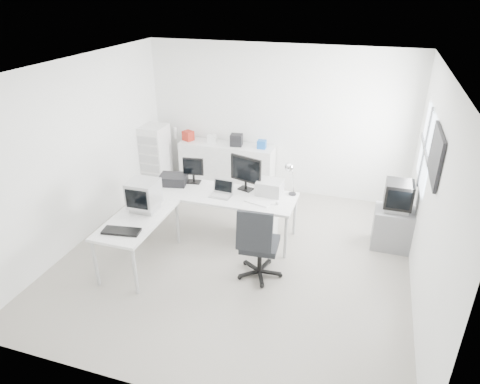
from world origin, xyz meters
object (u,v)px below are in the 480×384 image
(laptop, at_px, (221,190))
(crt_monitor, at_px, (144,197))
(lcd_monitor_large, at_px, (246,173))
(crt_tv, at_px, (398,197))
(filing_cabinet, at_px, (156,157))
(sideboard, at_px, (227,167))
(office_chair, at_px, (260,241))
(laser_printer, at_px, (270,187))
(side_desk, at_px, (140,240))
(tv_cabinet, at_px, (392,228))
(lcd_monitor_small, at_px, (193,170))
(main_desk, at_px, (220,214))
(inkjet_printer, at_px, (173,179))
(drawer_pedestal, at_px, (263,223))

(laptop, bearing_deg, crt_monitor, -136.82)
(lcd_monitor_large, distance_m, laptop, 0.49)
(crt_tv, bearing_deg, filing_cabinet, 169.01)
(lcd_monitor_large, relative_size, sideboard, 0.31)
(crt_tv, bearing_deg, office_chair, -143.06)
(laser_printer, height_order, crt_tv, crt_tv)
(side_desk, relative_size, office_chair, 1.25)
(tv_cabinet, bearing_deg, side_desk, -155.97)
(laptop, xyz_separation_m, office_chair, (0.84, -0.76, -0.30))
(lcd_monitor_small, bearing_deg, main_desk, -32.50)
(inkjet_printer, height_order, lcd_monitor_small, lcd_monitor_small)
(side_desk, height_order, filing_cabinet, filing_cabinet)
(drawer_pedestal, bearing_deg, lcd_monitor_large, 150.26)
(inkjet_printer, height_order, lcd_monitor_large, lcd_monitor_large)
(drawer_pedestal, bearing_deg, laptop, -167.01)
(tv_cabinet, bearing_deg, lcd_monitor_large, -174.64)
(filing_cabinet, bearing_deg, crt_tv, -10.99)
(inkjet_printer, distance_m, laptop, 0.92)
(drawer_pedestal, relative_size, lcd_monitor_small, 1.40)
(lcd_monitor_large, xyz_separation_m, crt_tv, (2.31, 0.22, -0.17))
(lcd_monitor_large, bearing_deg, crt_monitor, -120.49)
(side_desk, bearing_deg, drawer_pedestal, 36.57)
(inkjet_printer, relative_size, lcd_monitor_large, 0.75)
(sideboard, distance_m, filing_cabinet, 1.42)
(crt_monitor, relative_size, office_chair, 0.39)
(drawer_pedestal, distance_m, crt_monitor, 1.91)
(filing_cabinet, bearing_deg, lcd_monitor_large, -26.52)
(main_desk, distance_m, crt_monitor, 1.34)
(filing_cabinet, bearing_deg, laptop, -37.38)
(laser_printer, xyz_separation_m, crt_monitor, (-1.60, -1.07, 0.11))
(drawer_pedestal, bearing_deg, filing_cabinet, 153.03)
(laptop, bearing_deg, crt_tv, 15.61)
(filing_cabinet, bearing_deg, drawer_pedestal, -26.97)
(side_desk, xyz_separation_m, filing_cabinet, (-0.99, 2.44, 0.26))
(side_desk, relative_size, tv_cabinet, 2.18)
(tv_cabinet, bearing_deg, lcd_monitor_small, -176.14)
(laptop, bearing_deg, sideboard, 109.69)
(laptop, bearing_deg, inkjet_printer, 170.84)
(main_desk, bearing_deg, laser_printer, 16.35)
(drawer_pedestal, bearing_deg, inkjet_printer, 178.15)
(drawer_pedestal, relative_size, inkjet_printer, 1.38)
(crt_monitor, bearing_deg, office_chair, -0.88)
(drawer_pedestal, height_order, filing_cabinet, filing_cabinet)
(drawer_pedestal, relative_size, lcd_monitor_large, 1.04)
(laptop, relative_size, tv_cabinet, 0.53)
(side_desk, xyz_separation_m, lcd_monitor_large, (1.20, 1.35, 0.66))
(inkjet_printer, height_order, tv_cabinet, inkjet_printer)
(tv_cabinet, xyz_separation_m, crt_tv, (0.00, 0.00, 0.55))
(inkjet_printer, relative_size, tv_cabinet, 0.68)
(crt_tv, bearing_deg, crt_monitor, -159.45)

